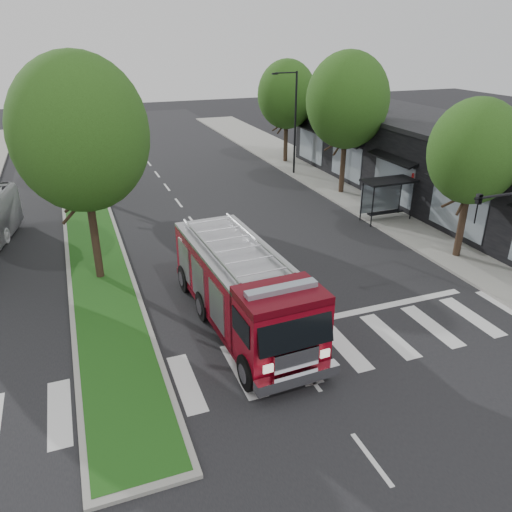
{
  "coord_description": "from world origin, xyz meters",
  "views": [
    {
      "loc": [
        -6.58,
        -16.41,
        10.74
      ],
      "look_at": [
        0.43,
        2.11,
        1.8
      ],
      "focal_mm": 35.0,
      "sensor_mm": 36.0,
      "label": 1
    }
  ],
  "objects": [
    {
      "name": "tree_right_mid",
      "position": [
        11.5,
        14.0,
        6.49
      ],
      "size": [
        5.6,
        5.6,
        9.72
      ],
      "color": "black",
      "rests_on": "ground"
    },
    {
      "name": "bus_shelter",
      "position": [
        11.2,
        8.15,
        2.04
      ],
      "size": [
        3.2,
        1.6,
        2.61
      ],
      "color": "black",
      "rests_on": "ground"
    },
    {
      "name": "fire_engine",
      "position": [
        -1.0,
        -0.17,
        1.6
      ],
      "size": [
        3.36,
        9.76,
        3.34
      ],
      "rotation": [
        0.0,
        0.0,
        0.05
      ],
      "color": "#51040D",
      "rests_on": "ground"
    },
    {
      "name": "sidewalk_right",
      "position": [
        12.5,
        10.0,
        0.07
      ],
      "size": [
        5.0,
        80.0,
        0.15
      ],
      "primitive_type": "cube",
      "color": "gray",
      "rests_on": "ground"
    },
    {
      "name": "tree_median_far",
      "position": [
        -6.0,
        20.0,
        6.49
      ],
      "size": [
        5.6,
        5.6,
        9.72
      ],
      "color": "black",
      "rests_on": "ground"
    },
    {
      "name": "tree_right_near",
      "position": [
        11.5,
        2.0,
        5.51
      ],
      "size": [
        4.4,
        4.4,
        8.05
      ],
      "color": "black",
      "rests_on": "ground"
    },
    {
      "name": "tree_right_far",
      "position": [
        11.5,
        24.0,
        5.84
      ],
      "size": [
        5.0,
        5.0,
        8.73
      ],
      "color": "black",
      "rests_on": "ground"
    },
    {
      "name": "storefront_row",
      "position": [
        17.0,
        10.0,
        2.5
      ],
      "size": [
        8.0,
        30.0,
        5.0
      ],
      "primitive_type": "cube",
      "color": "black",
      "rests_on": "ground"
    },
    {
      "name": "tree_median_near",
      "position": [
        -6.0,
        6.0,
        6.81
      ],
      "size": [
        5.8,
        5.8,
        10.16
      ],
      "color": "black",
      "rests_on": "ground"
    },
    {
      "name": "ground",
      "position": [
        0.0,
        0.0,
        0.0
      ],
      "size": [
        140.0,
        140.0,
        0.0
      ],
      "primitive_type": "plane",
      "color": "black",
      "rests_on": "ground"
    },
    {
      "name": "median",
      "position": [
        -6.0,
        18.0,
        0.08
      ],
      "size": [
        3.0,
        50.0,
        0.15
      ],
      "color": "gray",
      "rests_on": "ground"
    },
    {
      "name": "streetlight_right_far",
      "position": [
        10.35,
        20.0,
        4.48
      ],
      "size": [
        2.11,
        0.2,
        8.0
      ],
      "color": "black",
      "rests_on": "ground"
    }
  ]
}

